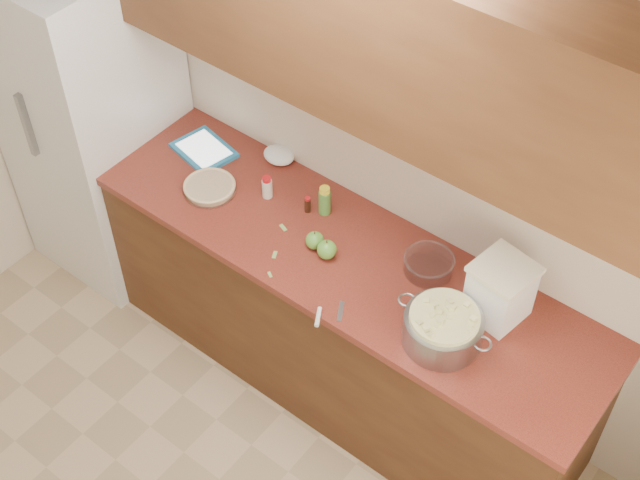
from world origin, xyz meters
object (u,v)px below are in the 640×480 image
Objects in this scene: pie at (210,187)px; flour_canister at (500,290)px; colander at (443,328)px; tablet at (204,150)px.

pie is 0.91× the size of flour_canister.
colander is at bearing -111.38° from flour_canister.
pie is 0.60× the size of colander.
colander is (1.29, -0.06, 0.05)m from pie.
tablet is at bearing -179.72° from flour_canister.
pie is 0.27m from tablet.
flour_canister reaches higher than tablet.
colander is 1.29× the size of tablet.
pie is at bearing -172.30° from flour_canister.
colander reaches higher than pie.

